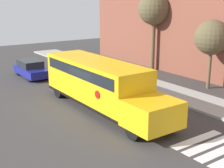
{
  "coord_description": "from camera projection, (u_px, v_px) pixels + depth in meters",
  "views": [
    {
      "loc": [
        15.35,
        -9.12,
        6.48
      ],
      "look_at": [
        0.71,
        1.1,
        1.6
      ],
      "focal_mm": 50.0,
      "sensor_mm": 36.0,
      "label": 1
    }
  ],
  "objects": [
    {
      "name": "ground_plane",
      "position": [
        90.0,
        110.0,
        18.89
      ],
      "size": [
        60.0,
        60.0,
        0.0
      ],
      "primitive_type": "plane",
      "color": "#3A3838"
    },
    {
      "name": "sidewalk_strip",
      "position": [
        168.0,
        91.0,
        22.46
      ],
      "size": [
        44.0,
        3.0,
        0.15
      ],
      "color": "#9E9E99",
      "rests_on": "ground"
    },
    {
      "name": "school_bus",
      "position": [
        100.0,
        82.0,
        18.67
      ],
      "size": [
        10.5,
        2.57,
        2.91
      ],
      "color": "yellow",
      "rests_on": "ground"
    },
    {
      "name": "parked_car",
      "position": [
        31.0,
        69.0,
        26.63
      ],
      "size": [
        4.24,
        1.73,
        1.43
      ],
      "color": "navy",
      "rests_on": "ground"
    },
    {
      "name": "tree_near_sidewalk",
      "position": [
        154.0,
        10.0,
        28.05
      ],
      "size": [
        2.92,
        2.92,
        7.1
      ],
      "color": "brown",
      "rests_on": "ground"
    },
    {
      "name": "tree_far_sidewalk",
      "position": [
        212.0,
        38.0,
        22.43
      ],
      "size": [
        2.54,
        2.54,
        5.09
      ],
      "color": "brown",
      "rests_on": "ground"
    }
  ]
}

